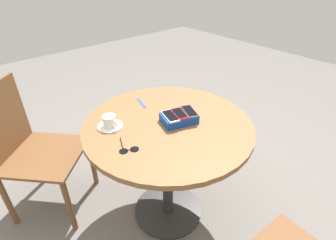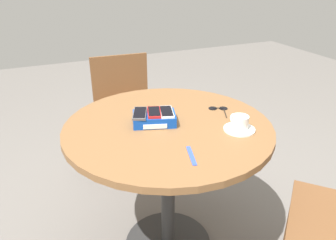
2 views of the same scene
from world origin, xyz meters
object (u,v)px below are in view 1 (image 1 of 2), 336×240
at_px(phone_red, 179,114).
at_px(sunglasses, 128,149).
at_px(phone_box, 179,118).
at_px(saucer, 110,126).
at_px(chair_near_window, 32,150).
at_px(lanyard_strap, 142,103).
at_px(round_table, 168,143).
at_px(coffee_cup, 110,121).
at_px(phone_gray, 189,111).
at_px(phone_white, 170,116).

bearing_deg(phone_red, sunglasses, 2.94).
xyz_separation_m(phone_box, saucer, (0.32, -0.21, -0.02)).
distance_m(phone_red, chair_near_window, 0.99).
relative_size(lanyard_strap, chair_near_window, 0.15).
bearing_deg(lanyard_strap, phone_red, 94.73).
xyz_separation_m(round_table, coffee_cup, (0.26, -0.18, 0.18)).
height_order(lanyard_strap, sunglasses, sunglasses).
distance_m(phone_gray, saucer, 0.45).
bearing_deg(phone_box, lanyard_strap, -84.93).
bearing_deg(coffee_cup, chair_near_window, -54.46).
relative_size(phone_white, chair_near_window, 0.15).
height_order(phone_box, phone_red, phone_red).
bearing_deg(round_table, phone_red, 148.19).
xyz_separation_m(coffee_cup, lanyard_strap, (-0.29, -0.11, -0.04)).
relative_size(round_table, phone_gray, 6.57).
relative_size(phone_gray, chair_near_window, 0.16).
xyz_separation_m(phone_gray, lanyard_strap, (0.09, -0.34, -0.05)).
bearing_deg(phone_box, coffee_cup, -33.18).
distance_m(round_table, phone_white, 0.19).
height_order(phone_box, chair_near_window, chair_near_window).
bearing_deg(sunglasses, lanyard_strap, -134.07).
bearing_deg(coffee_cup, phone_white, 142.86).
height_order(phone_gray, chair_near_window, chair_near_window).
relative_size(phone_box, chair_near_window, 0.24).
xyz_separation_m(saucer, lanyard_strap, (-0.29, -0.11, -0.00)).
bearing_deg(lanyard_strap, sunglasses, 45.93).
bearing_deg(phone_red, round_table, -31.81).
xyz_separation_m(coffee_cup, sunglasses, (0.04, 0.23, -0.04)).
distance_m(saucer, coffee_cup, 0.04).
height_order(phone_red, coffee_cup, coffee_cup).
relative_size(phone_red, coffee_cup, 1.28).
distance_m(saucer, lanyard_strap, 0.31).
bearing_deg(saucer, phone_gray, 148.60).
height_order(phone_white, saucer, phone_white).
distance_m(phone_gray, sunglasses, 0.42).
relative_size(coffee_cup, chair_near_window, 0.11).
bearing_deg(lanyard_strap, phone_white, 84.08).
xyz_separation_m(phone_white, lanyard_strap, (-0.03, -0.30, -0.05)).
distance_m(phone_box, saucer, 0.38).
xyz_separation_m(phone_gray, chair_near_window, (0.71, -0.70, -0.32)).
height_order(phone_white, chair_near_window, chair_near_window).
relative_size(phone_box, sunglasses, 1.51).
xyz_separation_m(phone_box, phone_white, (0.06, -0.01, 0.03)).
height_order(phone_box, coffee_cup, coffee_cup).
bearing_deg(phone_red, saucer, -34.04).
relative_size(phone_box, lanyard_strap, 1.63).
height_order(phone_box, lanyard_strap, phone_box).
bearing_deg(phone_white, saucer, -37.45).
xyz_separation_m(lanyard_strap, sunglasses, (0.33, 0.34, 0.00)).
xyz_separation_m(saucer, chair_near_window, (0.34, -0.47, -0.27)).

